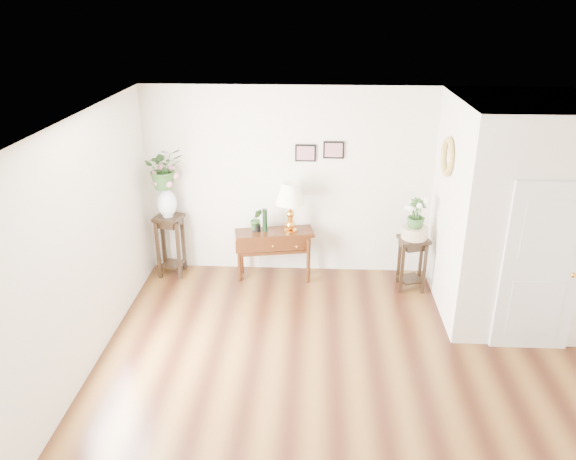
# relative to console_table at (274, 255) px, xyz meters

# --- Properties ---
(floor) EXTENTS (6.00, 5.50, 0.02)m
(floor) POSITION_rel_console_table_xyz_m (1.09, -2.42, -0.38)
(floor) COLOR brown
(floor) RESTS_ON ground
(ceiling) EXTENTS (6.00, 5.50, 0.02)m
(ceiling) POSITION_rel_console_table_xyz_m (1.09, -2.42, 2.42)
(ceiling) COLOR white
(ceiling) RESTS_ON ground
(wall_back) EXTENTS (6.00, 0.02, 2.80)m
(wall_back) POSITION_rel_console_table_xyz_m (1.09, 0.33, 1.02)
(wall_back) COLOR silver
(wall_back) RESTS_ON ground
(wall_left) EXTENTS (0.02, 5.50, 2.80)m
(wall_left) POSITION_rel_console_table_xyz_m (-1.91, -2.42, 1.02)
(wall_left) COLOR silver
(wall_left) RESTS_ON ground
(partition) EXTENTS (1.80, 1.95, 2.80)m
(partition) POSITION_rel_console_table_xyz_m (3.19, -0.64, 1.02)
(partition) COLOR silver
(partition) RESTS_ON floor
(door) EXTENTS (0.90, 0.05, 2.10)m
(door) POSITION_rel_console_table_xyz_m (3.19, -1.64, 0.67)
(door) COLOR silver
(door) RESTS_ON floor
(art_print_left) EXTENTS (0.30, 0.02, 0.25)m
(art_print_left) POSITION_rel_console_table_xyz_m (0.44, 0.31, 1.47)
(art_print_left) COLOR black
(art_print_left) RESTS_ON wall_back
(art_print_right) EXTENTS (0.30, 0.02, 0.25)m
(art_print_right) POSITION_rel_console_table_xyz_m (0.84, 0.31, 1.52)
(art_print_right) COLOR black
(art_print_right) RESTS_ON wall_back
(wall_ornament) EXTENTS (0.07, 0.51, 0.51)m
(wall_ornament) POSITION_rel_console_table_xyz_m (2.25, -0.52, 1.67)
(wall_ornament) COLOR #D9B758
(wall_ornament) RESTS_ON partition
(console_table) EXTENTS (1.19, 0.59, 0.76)m
(console_table) POSITION_rel_console_table_xyz_m (0.00, 0.00, 0.00)
(console_table) COLOR #371A0B
(console_table) RESTS_ON floor
(table_lamp) EXTENTS (0.51, 0.51, 0.75)m
(table_lamp) POSITION_rel_console_table_xyz_m (0.24, 0.00, 0.73)
(table_lamp) COLOR orange
(table_lamp) RESTS_ON console_table
(green_vase) EXTENTS (0.07, 0.07, 0.34)m
(green_vase) POSITION_rel_console_table_xyz_m (-0.13, 0.00, 0.55)
(green_vase) COLOR black
(green_vase) RESTS_ON console_table
(potted_plant) EXTENTS (0.21, 0.19, 0.33)m
(potted_plant) POSITION_rel_console_table_xyz_m (-0.26, 0.00, 0.54)
(potted_plant) COLOR #2A5022
(potted_plant) RESTS_ON console_table
(plant_stand_a) EXTENTS (0.44, 0.44, 0.94)m
(plant_stand_a) POSITION_rel_console_table_xyz_m (-1.56, 0.05, 0.09)
(plant_stand_a) COLOR black
(plant_stand_a) RESTS_ON floor
(porcelain_vase) EXTENTS (0.35, 0.35, 0.48)m
(porcelain_vase) POSITION_rel_console_table_xyz_m (-1.56, 0.05, 0.79)
(porcelain_vase) COLOR white
(porcelain_vase) RESTS_ON plant_stand_a
(lily_arrangement) EXTENTS (0.69, 0.65, 0.60)m
(lily_arrangement) POSITION_rel_console_table_xyz_m (-1.56, 0.05, 1.27)
(lily_arrangement) COLOR #2A5022
(lily_arrangement) RESTS_ON porcelain_vase
(plant_stand_b) EXTENTS (0.47, 0.47, 0.79)m
(plant_stand_b) POSITION_rel_console_table_xyz_m (1.99, -0.21, 0.02)
(plant_stand_b) COLOR black
(plant_stand_b) RESTS_ON floor
(ceramic_bowl) EXTENTS (0.38, 0.38, 0.16)m
(ceramic_bowl) POSITION_rel_console_table_xyz_m (1.99, -0.21, 0.49)
(ceramic_bowl) COLOR beige
(ceramic_bowl) RESTS_ON plant_stand_b
(narcissus) EXTENTS (0.29, 0.29, 0.45)m
(narcissus) POSITION_rel_console_table_xyz_m (1.99, -0.21, 0.76)
(narcissus) COLOR #2A5022
(narcissus) RESTS_ON ceramic_bowl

